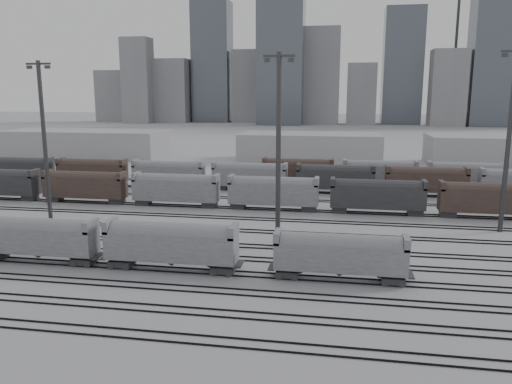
% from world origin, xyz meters
% --- Properties ---
extents(ground, '(900.00, 900.00, 0.00)m').
position_xyz_m(ground, '(0.00, 0.00, 0.00)').
color(ground, '#B9B9BE').
rests_on(ground, ground).
extents(tracks, '(220.00, 71.50, 0.16)m').
position_xyz_m(tracks, '(0.00, 17.50, 0.08)').
color(tracks, black).
rests_on(tracks, ground).
extents(hopper_car_a, '(14.25, 2.83, 5.10)m').
position_xyz_m(hopper_car_a, '(-15.13, 1.00, 3.15)').
color(hopper_car_a, '#27272A').
rests_on(hopper_car_a, ground).
extents(hopper_car_b, '(14.74, 2.93, 5.27)m').
position_xyz_m(hopper_car_b, '(0.98, 1.00, 3.26)').
color(hopper_car_b, '#27272A').
rests_on(hopper_car_b, ground).
extents(hopper_car_c, '(13.67, 2.72, 4.89)m').
position_xyz_m(hopper_car_c, '(19.28, 1.00, 3.02)').
color(hopper_car_c, '#27272A').
rests_on(hopper_car_c, ground).
extents(light_mast_b, '(3.83, 0.61, 23.93)m').
position_xyz_m(light_mast_b, '(-24.84, 19.05, 12.70)').
color(light_mast_b, '#353538').
rests_on(light_mast_b, ground).
extents(light_mast_c, '(3.85, 0.62, 24.07)m').
position_xyz_m(light_mast_c, '(11.39, 11.73, 12.77)').
color(light_mast_c, '#353538').
rests_on(light_mast_c, ground).
extents(light_mast_d, '(4.03, 0.65, 25.21)m').
position_xyz_m(light_mast_d, '(41.54, 23.98, 13.37)').
color(light_mast_d, '#353538').
rests_on(light_mast_d, ground).
extents(bg_string_near, '(151.00, 3.00, 5.60)m').
position_xyz_m(bg_string_near, '(8.00, 32.00, 2.80)').
color(bg_string_near, gray).
rests_on(bg_string_near, ground).
extents(bg_string_mid, '(151.00, 3.00, 5.60)m').
position_xyz_m(bg_string_mid, '(18.00, 48.00, 2.80)').
color(bg_string_mid, '#27272A').
rests_on(bg_string_mid, ground).
extents(bg_string_far, '(66.00, 3.00, 5.60)m').
position_xyz_m(bg_string_far, '(35.50, 56.00, 2.80)').
color(bg_string_far, '#4B372F').
rests_on(bg_string_far, ground).
extents(warehouse_left, '(50.00, 18.00, 8.00)m').
position_xyz_m(warehouse_left, '(-60.00, 95.00, 4.00)').
color(warehouse_left, '#ACADAF').
rests_on(warehouse_left, ground).
extents(warehouse_mid, '(40.00, 18.00, 8.00)m').
position_xyz_m(warehouse_mid, '(10.00, 95.00, 4.00)').
color(warehouse_mid, '#ACADAF').
rests_on(warehouse_mid, ground).
extents(warehouse_right, '(35.00, 18.00, 8.00)m').
position_xyz_m(warehouse_right, '(60.00, 95.00, 4.00)').
color(warehouse_right, '#ACADAF').
rests_on(warehouse_right, ground).
extents(skyline, '(316.00, 22.40, 95.00)m').
position_xyz_m(skyline, '(10.84, 280.00, 34.73)').
color(skyline, gray).
rests_on(skyline, ground).
extents(crane_left, '(42.00, 1.80, 100.00)m').
position_xyz_m(crane_left, '(-28.74, 305.00, 57.39)').
color(crane_left, '#353538').
rests_on(crane_left, ground).
extents(crane_right, '(42.00, 1.80, 100.00)m').
position_xyz_m(crane_right, '(91.26, 305.00, 57.39)').
color(crane_right, '#353538').
rests_on(crane_right, ground).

